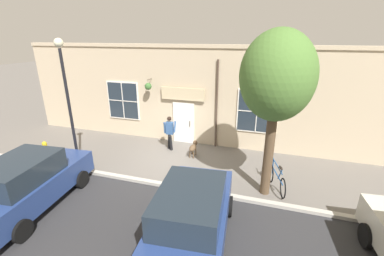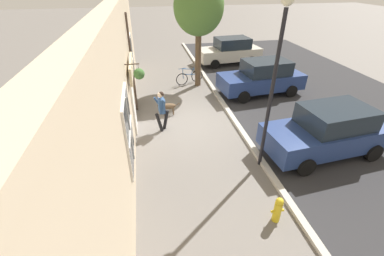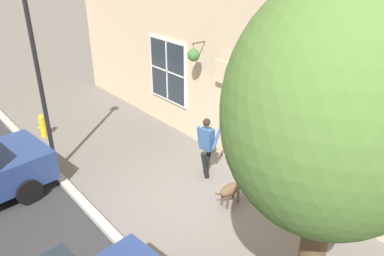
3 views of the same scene
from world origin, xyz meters
name	(u,v)px [view 2 (image 2 of 3)]	position (x,y,z in m)	size (l,w,h in m)	color
ground_plane	(187,122)	(0.00, 0.00, 0.00)	(90.00, 90.00, 0.00)	#66605B
curb_and_road	(311,110)	(5.85, 0.00, 0.02)	(10.10, 28.00, 0.12)	#B2ADA3
storefront_facade	(124,71)	(-2.34, 0.00, 2.43)	(0.95, 18.00, 4.85)	#C6B293
pedestrian_walking	(162,108)	(-1.09, -0.43, 1.01)	(0.59, 0.55, 1.68)	black
dog_on_leash	(167,106)	(-0.77, 0.84, 0.42)	(1.03, 0.29, 0.65)	brown
street_tree_by_curb	(197,10)	(1.26, 4.16, 3.96)	(2.51, 2.26, 5.46)	brown
leaning_bicycle	(190,77)	(0.90, 4.49, 0.38)	(1.66, 0.58, 1.01)	black
parked_car_nearest_curb	(328,131)	(4.38, -3.01, 0.88)	(4.45, 2.24, 1.75)	navy
parked_car_mid_block	(262,77)	(4.34, 2.36, 0.88)	(4.45, 2.24, 1.75)	navy
parked_car_far_end	(230,51)	(4.33, 7.74, 0.88)	(4.45, 2.24, 1.75)	beige
street_lamp	(276,67)	(1.89, -3.25, 3.33)	(0.32, 0.32, 5.14)	black
fire_hydrant	(278,209)	(1.37, -5.48, 0.40)	(0.34, 0.20, 0.77)	gold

